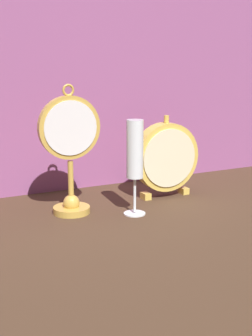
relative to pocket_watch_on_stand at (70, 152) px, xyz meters
name	(u,v)px	position (x,y,z in m)	size (l,w,h in m)	color
ground_plane	(140,218)	(0.14, -0.11, -0.16)	(4.00, 4.00, 0.00)	#422D1E
fabric_backdrop_drape	(88,65)	(0.14, 0.22, 0.20)	(1.50, 0.01, 0.72)	#8E4C7F
pocket_watch_on_stand	(70,152)	(0.00, 0.00, 0.00)	(0.16, 0.09, 0.32)	gold
mantel_clock_silver	(166,157)	(0.29, 0.02, -0.04)	(0.19, 0.04, 0.23)	gold
champagne_flute	(136,156)	(0.14, -0.08, -0.01)	(0.05, 0.05, 0.24)	silver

